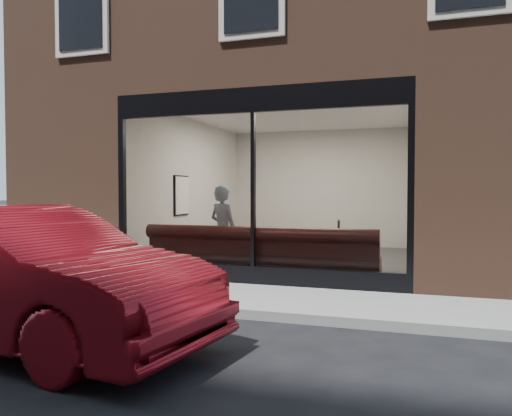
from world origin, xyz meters
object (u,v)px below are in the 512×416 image
(cafe_table_right, at_px, (353,236))
(cafe_chair_right, at_px, (329,255))
(person, at_px, (223,231))
(cafe_table_left, at_px, (240,232))
(parked_car, at_px, (21,275))
(banquette, at_px, (261,267))
(cafe_chair_left, at_px, (246,252))

(cafe_table_right, height_order, cafe_chair_right, cafe_table_right)
(person, xyz_separation_m, cafe_table_right, (2.25, 0.53, -0.07))
(cafe_table_left, bearing_deg, person, -97.89)
(parked_car, bearing_deg, cafe_table_right, -20.64)
(person, xyz_separation_m, parked_car, (-0.43, -4.35, -0.12))
(banquette, bearing_deg, cafe_table_left, 128.75)
(cafe_chair_left, relative_size, cafe_chair_right, 0.94)
(cafe_table_right, bearing_deg, banquette, -153.13)
(person, bearing_deg, banquette, -172.24)
(parked_car, bearing_deg, cafe_chair_left, 4.87)
(person, bearing_deg, cafe_table_left, -74.21)
(cafe_table_left, bearing_deg, cafe_chair_right, 30.44)
(banquette, bearing_deg, person, 164.08)
(person, xyz_separation_m, cafe_chair_left, (-0.10, 1.50, -0.57))
(cafe_table_right, height_order, cafe_chair_left, cafe_table_right)
(banquette, distance_m, cafe_chair_right, 1.97)
(banquette, bearing_deg, cafe_chair_right, 63.82)
(cafe_chair_right, relative_size, parked_car, 0.11)
(cafe_table_right, bearing_deg, cafe_chair_left, 157.53)
(person, bearing_deg, cafe_table_right, -143.14)
(person, xyz_separation_m, cafe_table_left, (0.09, 0.63, -0.07))
(cafe_chair_left, bearing_deg, cafe_table_right, 136.82)
(cafe_table_right, height_order, parked_car, parked_car)
(cafe_table_left, height_order, cafe_table_right, cafe_table_right)
(cafe_table_right, bearing_deg, parked_car, -118.80)
(parked_car, bearing_deg, banquette, -8.12)
(cafe_chair_left, relative_size, parked_car, 0.10)
(banquette, height_order, cafe_chair_right, banquette)
(person, relative_size, cafe_table_left, 2.91)
(cafe_table_left, bearing_deg, cafe_table_right, -2.85)
(cafe_table_left, bearing_deg, parked_car, -95.95)
(cafe_table_right, relative_size, cafe_chair_right, 1.47)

